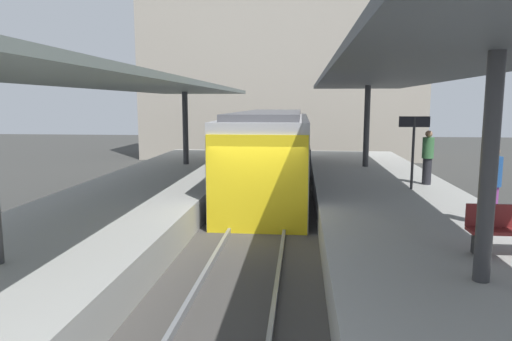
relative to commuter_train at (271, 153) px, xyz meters
The scene contains 14 objects.
ground_plane 5.88m from the commuter_train, 90.00° to the right, with size 80.00×80.00×0.00m, color #383835.
platform_left 6.90m from the commuter_train, 124.05° to the right, with size 4.40×28.00×1.00m, color #9E9E99.
platform_right 6.90m from the commuter_train, 55.95° to the right, with size 4.40×28.00×1.00m, color #9E9E99.
track_ballast 5.85m from the commuter_train, 90.00° to the right, with size 3.20×28.00×0.20m, color #423F3D.
rail_near_side 5.85m from the commuter_train, 97.30° to the right, with size 0.08×28.00×0.14m, color slate.
rail_far_side 5.85m from the commuter_train, 82.70° to the right, with size 0.08×28.00×0.14m, color slate.
commuter_train is the anchor object (origin of this frame).
canopy_left 6.16m from the commuter_train, 131.98° to the right, with size 4.18×21.00×3.23m.
canopy_right 6.26m from the commuter_train, 48.02° to the right, with size 4.18×21.00×3.47m.
platform_bench 10.37m from the commuter_train, 62.93° to the right, with size 1.40×0.41×0.86m.
platform_sign 5.51m from the commuter_train, 34.21° to the right, with size 0.90×0.08×2.21m.
passenger_near_bench 5.60m from the commuter_train, 22.25° to the right, with size 0.36×0.36×1.74m.
passenger_mid_platform 8.90m from the commuter_train, 54.52° to the right, with size 0.36×0.36×1.71m.
station_building_backdrop 14.87m from the commuter_train, 90.97° to the left, with size 18.00×6.00×11.00m, color #A89E8E.
Camera 1 is at (1.13, -11.72, 3.59)m, focal length 32.51 mm.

